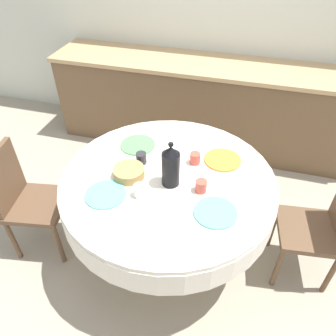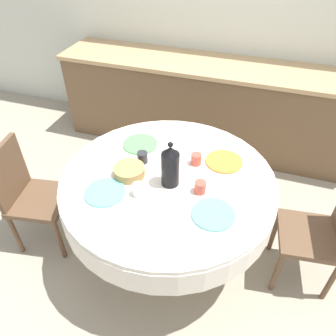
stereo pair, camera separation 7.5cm
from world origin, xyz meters
The scene contains 16 objects.
ground_plane centered at (0.00, 0.00, 0.00)m, with size 12.00×12.00×0.00m, color #9E937F.
wall_back centered at (0.00, 1.91, 1.30)m, with size 7.00×0.05×2.60m.
kitchen_counter centered at (0.00, 1.57, 0.46)m, with size 3.24×0.64×0.92m.
dining_table centered at (0.00, 0.00, 0.66)m, with size 1.41×1.41×0.78m.
chair_left centered at (1.04, 0.13, 0.49)m, with size 0.45×0.45×0.89m.
chair_right centered at (-1.03, -0.18, 0.49)m, with size 0.46×0.46×0.89m.
plate_near_left centered at (-0.32, -0.26, 0.78)m, with size 0.25×0.25×0.01m, color #60BCB7.
cup_near_left centered at (-0.12, -0.20, 0.82)m, with size 0.07×0.07×0.08m, color white.
plate_near_right centered at (0.35, -0.23, 0.78)m, with size 0.25×0.25×0.01m, color #60BCB7.
cup_near_right centered at (0.23, -0.07, 0.82)m, with size 0.07×0.07×0.08m, color #CC4C3D.
plate_far_left centered at (-0.31, 0.28, 0.78)m, with size 0.25×0.25×0.01m, color #5BA85B.
cup_far_left centered at (-0.22, 0.10, 0.82)m, with size 0.07×0.07×0.08m, color #28282D.
plate_far_right centered at (0.31, 0.27, 0.78)m, with size 0.25×0.25×0.01m, color orange.
cup_far_right centered at (0.14, 0.19, 0.82)m, with size 0.07×0.07×0.08m, color #CC4C3D.
coffee_carafe centered at (0.03, -0.05, 0.92)m, with size 0.11×0.11×0.32m.
bread_basket centered at (-0.25, -0.06, 0.81)m, with size 0.20×0.20×0.06m, color #AD844C.
Camera 1 is at (0.43, -1.53, 2.18)m, focal length 35.00 mm.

